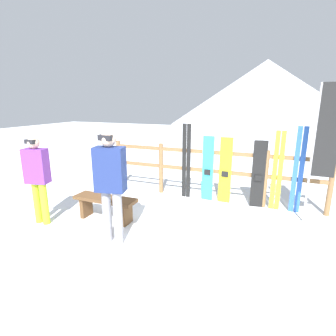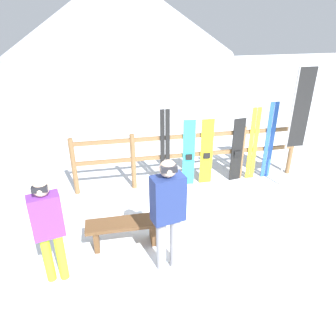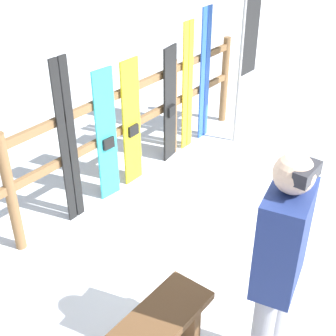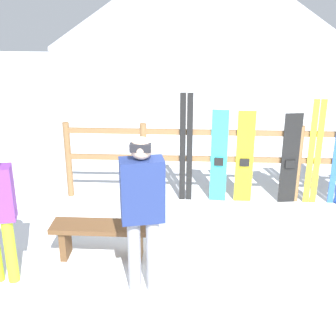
% 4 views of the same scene
% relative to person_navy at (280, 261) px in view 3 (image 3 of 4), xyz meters
% --- Properties ---
extents(ground_plane, '(40.00, 40.00, 0.00)m').
position_rel_person_navy_xyz_m(ground_plane, '(0.93, 0.48, -1.02)').
color(ground_plane, white).
extents(fence, '(4.83, 0.10, 1.21)m').
position_rel_person_navy_xyz_m(fence, '(0.93, 2.43, -0.31)').
color(fence, brown).
rests_on(fence, ground).
extents(person_navy, '(0.49, 0.34, 1.76)m').
position_rel_person_navy_xyz_m(person_navy, '(0.00, 0.00, 0.00)').
color(person_navy, gray).
rests_on(person_navy, ground).
extents(ski_pair_black, '(0.20, 0.02, 1.70)m').
position_rel_person_navy_xyz_m(ski_pair_black, '(0.41, 2.38, -0.17)').
color(ski_pair_black, black).
rests_on(ski_pair_black, ground).
extents(snowboard_cyan, '(0.25, 0.07, 1.45)m').
position_rel_person_navy_xyz_m(snowboard_cyan, '(0.91, 2.37, -0.30)').
color(snowboard_cyan, '#2DBFCC').
rests_on(snowboard_cyan, ground).
extents(snowboard_yellow, '(0.26, 0.06, 1.44)m').
position_rel_person_navy_xyz_m(snowboard_yellow, '(1.30, 2.37, -0.30)').
color(snowboard_yellow, yellow).
rests_on(snowboard_yellow, ground).
extents(snowboard_black_stripe, '(0.27, 0.09, 1.42)m').
position_rel_person_navy_xyz_m(snowboard_black_stripe, '(1.98, 2.37, -0.32)').
color(snowboard_black_stripe, black).
rests_on(snowboard_black_stripe, ground).
extents(ski_pair_yellow, '(0.19, 0.02, 1.63)m').
position_rel_person_navy_xyz_m(ski_pair_yellow, '(2.33, 2.38, -0.21)').
color(ski_pair_yellow, yellow).
rests_on(ski_pair_yellow, ground).
extents(ski_pair_blue, '(0.19, 0.02, 1.72)m').
position_rel_person_navy_xyz_m(ski_pair_blue, '(2.71, 2.38, -0.16)').
color(ski_pair_blue, blue).
rests_on(ski_pair_blue, ground).
extents(rental_flag, '(0.40, 0.04, 2.48)m').
position_rel_person_navy_xyz_m(rental_flag, '(2.98, 1.96, 0.50)').
color(rental_flag, '#99999E').
rests_on(rental_flag, ground).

